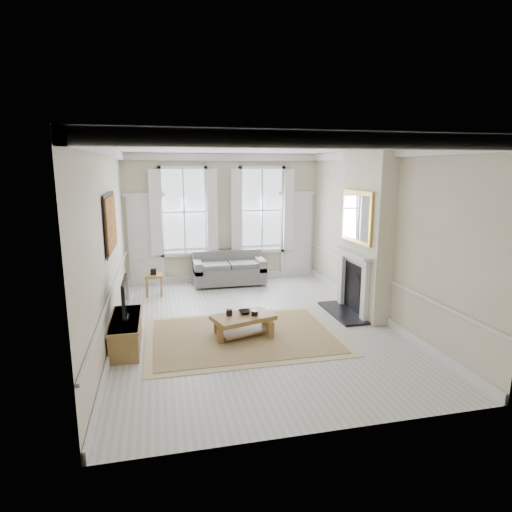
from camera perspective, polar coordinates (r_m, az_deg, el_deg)
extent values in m
plane|color=#B7B5AD|center=(8.51, -0.47, -9.13)|extent=(7.20, 7.20, 0.00)
plane|color=white|center=(7.97, -0.51, 14.38)|extent=(7.20, 7.20, 0.00)
plane|color=beige|center=(11.58, -4.35, 5.06)|extent=(5.20, 0.00, 5.20)
plane|color=beige|center=(7.93, -19.16, 1.42)|extent=(0.00, 7.20, 7.20)
plane|color=beige|center=(8.99, 15.94, 2.75)|extent=(0.00, 7.20, 7.20)
cube|color=silver|center=(11.49, -14.44, 1.90)|extent=(0.90, 0.08, 2.30)
cube|color=silver|center=(12.09, 5.38, 2.68)|extent=(0.90, 0.08, 2.30)
cube|color=#BF8120|center=(8.17, -18.83, 4.21)|extent=(0.05, 1.66, 1.06)
cube|color=beige|center=(9.08, 14.37, 2.92)|extent=(0.35, 1.70, 3.38)
cube|color=black|center=(9.29, 11.49, -7.40)|extent=(0.55, 1.50, 0.05)
cube|color=silver|center=(8.74, 14.32, -4.97)|extent=(0.10, 0.18, 1.15)
cube|color=silver|center=(9.69, 11.37, -3.20)|extent=(0.10, 0.18, 1.15)
cube|color=silver|center=(9.03, 12.69, 0.37)|extent=(0.20, 1.45, 0.06)
cube|color=black|center=(9.24, 13.01, -4.17)|extent=(0.02, 0.92, 1.00)
cube|color=gold|center=(8.94, 13.25, 5.11)|extent=(0.06, 1.26, 1.06)
cube|color=#60605E|center=(11.30, -3.60, -2.47)|extent=(1.85, 0.90, 0.42)
cube|color=#60605E|center=(11.56, -3.91, -0.27)|extent=(1.85, 0.20, 0.44)
cube|color=#60605E|center=(11.15, -7.81, -1.43)|extent=(0.20, 0.90, 0.30)
cube|color=#60605E|center=(11.40, 0.48, -1.03)|extent=(0.20, 0.90, 0.30)
cylinder|color=brown|center=(10.95, -7.48, -4.26)|extent=(0.06, 0.06, 0.08)
cylinder|color=brown|center=(11.83, 0.01, -2.96)|extent=(0.06, 0.06, 0.08)
cube|color=brown|center=(10.57, -13.50, -2.56)|extent=(0.42, 0.42, 0.06)
cube|color=brown|center=(10.49, -14.31, -4.18)|extent=(0.05, 0.05, 0.45)
cube|color=brown|center=(10.48, -12.55, -4.10)|extent=(0.05, 0.05, 0.45)
cube|color=brown|center=(10.80, -14.28, -3.72)|extent=(0.05, 0.05, 0.45)
cube|color=brown|center=(10.79, -12.57, -3.65)|extent=(0.05, 0.05, 0.45)
cube|color=#93764B|center=(7.95, -1.69, -10.58)|extent=(3.50, 2.60, 0.02)
cube|color=brown|center=(7.83, -1.70, -8.20)|extent=(1.21, 0.92, 0.08)
cube|color=brown|center=(7.63, -4.66, -10.38)|extent=(0.10, 0.10, 0.32)
cube|color=brown|center=(7.80, 1.83, -9.87)|extent=(0.10, 0.10, 0.32)
cube|color=brown|center=(8.03, -5.11, -9.26)|extent=(0.10, 0.10, 0.32)
cube|color=brown|center=(8.18, 1.05, -8.80)|extent=(0.10, 0.10, 0.32)
cylinder|color=black|center=(7.80, -3.60, -7.54)|extent=(0.11, 0.11, 0.11)
cylinder|color=black|center=(7.79, -0.18, -7.62)|extent=(0.13, 0.13, 0.09)
imported|color=black|center=(7.91, -1.49, -7.46)|extent=(0.24, 0.24, 0.06)
cube|color=brown|center=(7.76, -16.92, -9.73)|extent=(0.46, 1.44, 0.51)
cube|color=black|center=(7.67, -16.90, -7.83)|extent=(0.08, 0.30, 0.03)
cube|color=black|center=(7.55, -17.07, -5.03)|extent=(0.05, 0.90, 0.55)
cube|color=black|center=(7.55, -16.84, -5.02)|extent=(0.01, 0.83, 0.50)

